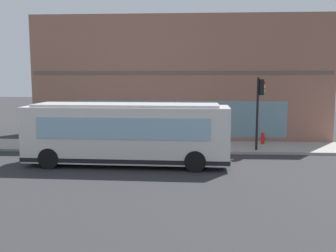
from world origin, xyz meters
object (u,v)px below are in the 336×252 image
pedestrian_near_building_entrance (108,131)px  pedestrian_by_light_pole (200,129)px  traffic_light_near_corner (260,100)px  fire_hydrant (263,138)px  city_bus_nearside (127,134)px  newspaper_vending_box (167,136)px

pedestrian_near_building_entrance → pedestrian_by_light_pole: pedestrian_near_building_entrance is taller
traffic_light_near_corner → pedestrian_by_light_pole: bearing=67.3°
pedestrian_near_building_entrance → pedestrian_by_light_pole: (1.25, -5.52, -0.05)m
fire_hydrant → pedestrian_by_light_pole: bearing=98.4°
city_bus_nearside → pedestrian_by_light_pole: (4.96, -3.72, -0.43)m
city_bus_nearside → pedestrian_by_light_pole: 6.21m
city_bus_nearside → traffic_light_near_corner: bearing=-63.6°
city_bus_nearside → newspaper_vending_box: (5.42, -1.68, -0.95)m
fire_hydrant → newspaper_vending_box: 6.05m
fire_hydrant → pedestrian_near_building_entrance: (-1.84, 9.53, 0.67)m
fire_hydrant → pedestrian_near_building_entrance: pedestrian_near_building_entrance is taller
pedestrian_near_building_entrance → pedestrian_by_light_pole: size_ratio=1.05×
newspaper_vending_box → traffic_light_near_corner: bearing=-109.1°
traffic_light_near_corner → pedestrian_by_light_pole: traffic_light_near_corner is taller
pedestrian_by_light_pole → traffic_light_near_corner: bearing=-112.7°
fire_hydrant → newspaper_vending_box: size_ratio=0.82×
city_bus_nearside → fire_hydrant: 9.57m
pedestrian_near_building_entrance → newspaper_vending_box: (1.72, -3.49, -0.57)m
city_bus_nearside → pedestrian_by_light_pole: bearing=-36.9°
pedestrian_near_building_entrance → fire_hydrant: bearing=-79.1°
city_bus_nearside → fire_hydrant: (5.55, -7.73, -1.04)m
traffic_light_near_corner → fire_hydrant: size_ratio=5.66×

